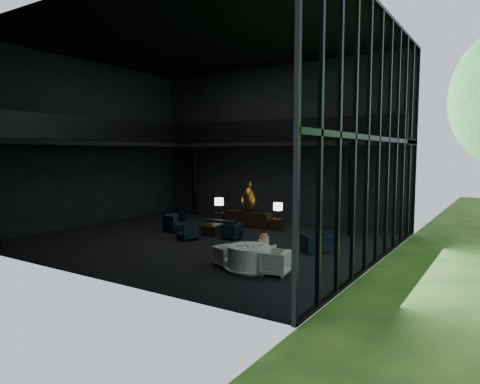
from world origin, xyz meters
The scene contains 35 objects.
floor centered at (0.00, 0.00, 0.00)m, with size 14.00×12.00×0.02m, color black.
ceiling centered at (0.00, 0.00, 8.00)m, with size 14.00×12.00×0.02m, color black.
wall_back centered at (0.00, 6.00, 4.00)m, with size 14.00×0.04×8.00m, color black.
wall_front centered at (0.00, -6.00, 4.00)m, with size 14.00×0.04×8.00m, color black.
wall_left centered at (-7.00, 0.00, 4.00)m, with size 0.04×12.00×8.00m, color black.
curtain_wall centered at (6.95, 0.00, 4.00)m, with size 0.20×12.00×8.00m, color black, non-canonical shape.
mezzanine_left centered at (-6.00, 0.00, 4.00)m, with size 2.00×12.00×0.25m, color black.
mezzanine_back centered at (1.00, 5.00, 4.00)m, with size 12.00×2.00×0.25m, color black.
railing_left centered at (-5.00, 0.00, 4.60)m, with size 0.06×12.00×1.00m, color black.
railing_back centered at (1.00, 4.00, 4.60)m, with size 12.00×0.06×1.00m, color black.
column_nw centered at (-5.00, 5.70, 2.00)m, with size 0.24×0.24×4.00m, color black.
column_ne centered at (4.80, 4.00, 2.00)m, with size 0.24×0.24×4.00m, color black.
console centered at (-0.11, 3.61, 0.37)m, with size 2.33×0.53×0.74m, color black.
bronze_urn centered at (-0.11, 3.74, 1.36)m, with size 0.77×0.77×1.44m.
side_table_left centered at (-1.71, 3.61, 0.29)m, with size 0.52×0.52×0.57m, color black.
table_lamp_left centered at (-1.71, 3.47, 1.11)m, with size 0.44×0.44×0.74m.
side_table_right centered at (1.49, 3.51, 0.27)m, with size 0.49×0.49×0.54m, color black.
table_lamp_right centered at (1.49, 3.65, 1.05)m, with size 0.43×0.43×0.72m.
sofa centered at (-0.58, 2.08, 0.33)m, with size 1.69×0.49×0.66m, color #182830.
lounge_armchair_west centered at (-2.22, 0.78, 0.48)m, with size 0.93×0.87×0.96m, color #183C4B.
lounge_armchair_east centered at (0.87, 0.75, 0.32)m, with size 0.63×0.59×0.65m, color #182839.
lounge_armchair_south centered at (-0.57, -0.33, 0.42)m, with size 0.81×0.76×0.84m, color #162F47.
window_armchair centered at (4.74, 0.41, 0.41)m, with size 0.94×0.61×0.82m, color #0E232E.
coffee_table centered at (-0.52, 1.04, 0.22)m, with size 1.00×1.00×0.45m, color black.
dining_table centered at (3.94, -2.89, 0.33)m, with size 1.49×1.49×0.75m.
dining_chair_north centered at (3.91, -2.06, 0.33)m, with size 0.63×0.59×0.65m, color beige.
dining_chair_east centered at (4.83, -2.90, 0.41)m, with size 0.80×0.75×0.82m, color #B2A899.
dining_chair_west centered at (3.06, -2.84, 0.32)m, with size 0.61×0.58×0.63m, color #BBAFA1.
child centered at (3.91, -1.91, 0.77)m, with size 0.30×0.30×0.65m.
plate_a centered at (3.76, -3.08, 0.76)m, with size 0.24×0.24×0.01m, color white.
plate_b centered at (4.21, -2.73, 0.76)m, with size 0.24×0.24×0.02m, color white.
saucer centered at (4.27, -3.04, 0.76)m, with size 0.17×0.17×0.01m, color white.
coffee_cup centered at (4.16, -2.98, 0.79)m, with size 0.08×0.08×0.06m, color white.
cereal_bowl centered at (3.84, -2.87, 0.79)m, with size 0.14×0.14×0.07m, color white.
cream_pot centered at (4.00, -3.06, 0.78)m, with size 0.05×0.05×0.06m, color #99999E.
Camera 1 is at (10.58, -13.74, 3.56)m, focal length 32.00 mm.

